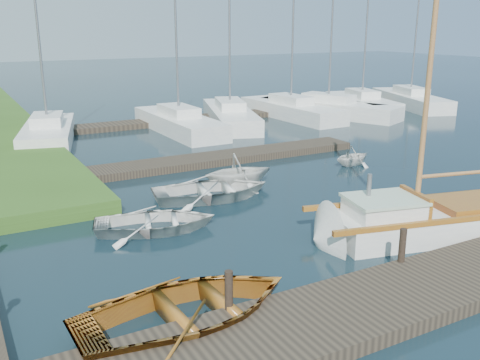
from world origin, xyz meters
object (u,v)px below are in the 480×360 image
mooring_post_2 (402,245)px  marina_boat_2 (179,121)px  marina_boat_3 (230,114)px  dinghy (189,304)px  mooring_post_1 (229,290)px  marina_boat_4 (291,109)px  tender_d (353,154)px  marina_boat_5 (328,107)px  tender_b (239,169)px  tender_c (211,187)px  marina_boat_0 (48,131)px  sailboat (426,223)px  marina_boat_6 (362,102)px  tender_a (155,219)px  marina_boat_7 (410,99)px

mooring_post_2 → marina_boat_2: bearing=83.3°
mooring_post_2 → marina_boat_3: (5.75, 19.36, -0.13)m
mooring_post_2 → dinghy: (-5.20, 0.30, -0.24)m
mooring_post_2 → dinghy: 5.22m
mooring_post_1 → marina_boat_4: marina_boat_4 is taller
mooring_post_2 → marina_boat_2: marina_boat_2 is taller
mooring_post_2 → tender_d: (5.66, 8.36, -0.23)m
mooring_post_2 → dinghy: mooring_post_2 is taller
marina_boat_5 → marina_boat_2: bearing=68.5°
tender_b → marina_boat_5: 16.55m
tender_c → marina_boat_0: marina_boat_0 is taller
tender_c → marina_boat_0: size_ratio=0.36×
mooring_post_1 → tender_b: tender_b is taller
tender_d → marina_boat_2: (-3.50, 10.12, 0.10)m
sailboat → tender_d: (3.29, 6.94, 0.12)m
sailboat → dinghy: size_ratio=2.24×
marina_boat_4 → marina_boat_5: bearing=-105.5°
mooring_post_2 → marina_boat_6: marina_boat_6 is taller
tender_a → tender_d: 10.16m
tender_a → marina_boat_7: marina_boat_7 is taller
marina_boat_7 → tender_b: bearing=139.1°
mooring_post_2 → marina_boat_7: marina_boat_7 is taller
marina_boat_6 → tender_c: bearing=140.6°
mooring_post_1 → tender_d: mooring_post_1 is taller
sailboat → tender_a: bearing=161.7°
mooring_post_1 → mooring_post_2: bearing=0.0°
marina_boat_2 → marina_boat_5: size_ratio=1.03×
mooring_post_1 → marina_boat_2: 19.64m
sailboat → tender_d: size_ratio=5.53×
mooring_post_2 → marina_boat_4: bearing=62.6°
tender_a → marina_boat_6: size_ratio=0.36×
marina_boat_3 → marina_boat_4: 4.31m
marina_boat_0 → marina_boat_7: (24.63, 0.29, 0.00)m
tender_b → marina_boat_5: size_ratio=0.24×
marina_boat_5 → mooring_post_2: bearing=123.0°
marina_boat_4 → marina_boat_2: bearing=94.6°
mooring_post_2 → marina_boat_0: size_ratio=0.07×
marina_boat_5 → marina_boat_7: bearing=-110.3°
marina_boat_0 → tender_b: bearing=-143.1°
tender_a → marina_boat_4: marina_boat_4 is taller
sailboat → marina_boat_5: 20.13m
marina_boat_4 → mooring_post_2: bearing=150.6°
mooring_post_2 → tender_a: size_ratio=0.24×
marina_boat_5 → mooring_post_1: bearing=114.5°
tender_b → marina_boat_4: marina_boat_4 is taller
dinghy → marina_boat_5: size_ratio=0.43×
tender_b → tender_d: size_ratio=1.41×
mooring_post_1 → marina_boat_5: size_ratio=0.08×
marina_boat_6 → dinghy: bearing=147.3°
mooring_post_2 → tender_b: (0.05, 7.92, -0.04)m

